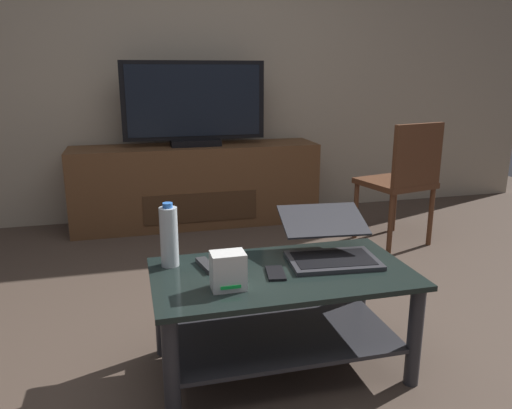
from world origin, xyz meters
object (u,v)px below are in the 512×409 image
television (194,106)px  laptop (329,243)px  tv_remote (207,265)px  cell_phone (276,273)px  water_bottle_near (169,236)px  coffee_table (282,303)px  router_box (228,271)px  media_cabinet (197,185)px  dining_chair (403,177)px

television → laptop: size_ratio=2.49×
tv_remote → cell_phone: bearing=-39.7°
water_bottle_near → tv_remote: bearing=-23.7°
cell_phone → tv_remote: size_ratio=0.88×
water_bottle_near → television: bearing=79.0°
television → cell_phone: bearing=-89.6°
television → coffee_table: bearing=-88.6°
laptop → cell_phone: (-0.28, -0.13, -0.06)m
router_box → cell_phone: bearing=21.5°
media_cabinet → water_bottle_near: bearing=-100.9°
laptop → dining_chair: bearing=48.2°
cell_phone → tv_remote: (-0.26, 0.14, 0.01)m
router_box → laptop: bearing=23.3°
media_cabinet → router_box: bearing=-94.9°
coffee_table → tv_remote: 0.35m
media_cabinet → cell_phone: size_ratio=14.18×
television → cell_phone: television is taller
media_cabinet → cell_phone: media_cabinet is taller
media_cabinet → coffee_table: bearing=-88.7°
coffee_table → television: 2.27m
media_cabinet → tv_remote: (-0.24, -2.07, 0.13)m
television → water_bottle_near: size_ratio=4.13×
television → tv_remote: television is taller
coffee_table → dining_chair: bearing=44.6°
coffee_table → dining_chair: (1.31, 1.29, 0.20)m
dining_chair → cell_phone: dining_chair is taller
dining_chair → media_cabinet: bearing=146.6°
television → dining_chair: bearing=-32.8°
laptop → coffee_table: bearing=-157.2°
media_cabinet → television: bearing=-90.0°
dining_chair → router_box: (-1.55, -1.40, 0.01)m
tv_remote → laptop: bearing=-12.4°
media_cabinet → router_box: 2.31m
laptop → water_bottle_near: (-0.68, 0.07, 0.07)m
television → laptop: 2.13m
coffee_table → media_cabinet: (-0.05, 2.19, 0.02)m
router_box → television: bearing=85.1°
dining_chair → laptop: (-1.06, -1.19, 0.00)m
cell_phone → water_bottle_near: bearing=162.3°
media_cabinet → television: television is taller
laptop → tv_remote: 0.54m
coffee_table → media_cabinet: size_ratio=0.53×
coffee_table → tv_remote: tv_remote is taller
media_cabinet → cell_phone: 2.22m
television → laptop: television is taller
media_cabinet → tv_remote: 2.09m
television → water_bottle_near: television is taller
media_cabinet → television: 0.65m
coffee_table → router_box: (-0.25, -0.11, 0.21)m
cell_phone → television: bearing=99.6°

